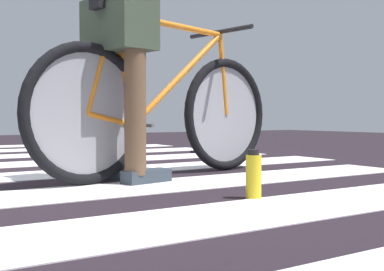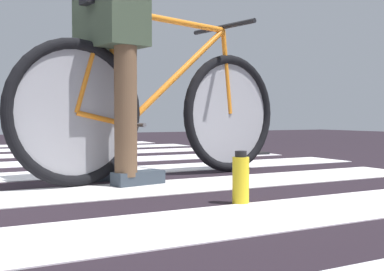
# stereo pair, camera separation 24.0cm
# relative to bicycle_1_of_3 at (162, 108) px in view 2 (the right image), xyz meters

# --- Properties ---
(bicycle_1_of_3) EXTENTS (1.71, 0.56, 0.93)m
(bicycle_1_of_3) POSITION_rel_bicycle_1_of_3_xyz_m (0.00, 0.00, 0.00)
(bicycle_1_of_3) COLOR black
(bicycle_1_of_3) RESTS_ON ground
(cyclist_1_of_3) EXTENTS (0.38, 0.45, 0.96)m
(cyclist_1_of_3) POSITION_rel_bicycle_1_of_3_xyz_m (-0.30, -0.06, 0.23)
(cyclist_1_of_3) COLOR brown
(cyclist_1_of_3) RESTS_ON ground
(water_bottle) EXTENTS (0.07, 0.07, 0.21)m
(water_bottle) POSITION_rel_bicycle_1_of_3_xyz_m (-0.05, -0.85, -0.29)
(water_bottle) COLOR gold
(water_bottle) RESTS_ON ground
(traffic_cone) EXTENTS (0.43, 0.43, 0.49)m
(traffic_cone) POSITION_rel_bicycle_1_of_3_xyz_m (1.31, 1.27, -0.15)
(traffic_cone) COLOR black
(traffic_cone) RESTS_ON ground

